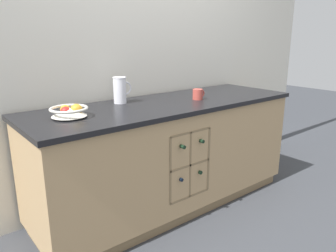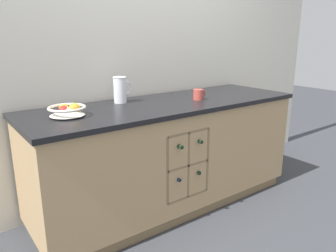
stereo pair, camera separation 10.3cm
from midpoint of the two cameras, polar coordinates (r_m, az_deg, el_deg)
The scene contains 6 objects.
ground_plane at distance 2.89m, azimuth -1.05°, elevation -13.34°, with size 14.00×14.00×0.00m, color #383A3F.
back_wall at distance 2.87m, azimuth -6.38°, elevation 13.01°, with size 4.61×0.06×2.55m, color silver.
kitchen_island at distance 2.70m, azimuth -1.08°, elevation -4.98°, with size 2.25×0.75×0.89m.
fruit_bowl at distance 2.20m, azimuth -18.11°, elevation 2.52°, with size 0.24×0.24×0.09m.
white_pitcher at distance 2.57m, azimuth -9.48°, elevation 6.28°, with size 0.16×0.10×0.20m.
ceramic_mug at distance 2.69m, azimuth 4.15°, elevation 5.53°, with size 0.12×0.08×0.09m.
Camera 1 is at (-1.59, -1.97, 1.40)m, focal length 35.00 mm.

